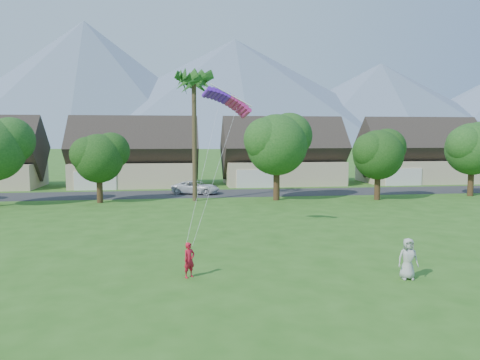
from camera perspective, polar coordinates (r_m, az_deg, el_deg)
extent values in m
plane|color=#2D6019|center=(18.43, 4.21, -14.89)|extent=(500.00, 500.00, 0.00)
cube|color=#2D2D30|center=(51.43, -3.50, -1.66)|extent=(90.00, 7.00, 0.01)
imported|color=red|center=(21.50, -6.21, -9.67)|extent=(0.70, 0.66, 1.60)
imported|color=#AEAFAA|center=(22.41, 19.79, -9.01)|extent=(0.96, 0.68, 1.85)
imported|color=silver|center=(51.26, -5.40, -0.90)|extent=(5.65, 3.95, 1.43)
cone|color=slate|center=(283.09, -18.29, 11.04)|extent=(190.00, 190.00, 70.00)
cone|color=slate|center=(280.01, -0.61, 10.56)|extent=(240.00, 240.00, 62.00)
cone|color=slate|center=(303.78, 16.70, 8.80)|extent=(200.00, 200.00, 50.00)
cube|color=beige|center=(60.35, -12.67, 0.71)|extent=(15.00, 8.00, 3.00)
cube|color=#382D28|center=(60.17, -12.74, 3.83)|extent=(15.75, 8.15, 8.15)
cube|color=silver|center=(56.92, -17.24, -0.09)|extent=(4.80, 0.12, 2.20)
cube|color=beige|center=(61.61, 5.22, 0.92)|extent=(15.00, 8.00, 3.00)
cube|color=#382D28|center=(61.44, 5.24, 3.97)|extent=(15.75, 8.15, 8.15)
cube|color=silver|center=(56.87, 1.98, 0.15)|extent=(4.80, 0.12, 2.20)
cube|color=beige|center=(68.35, 20.95, 1.03)|extent=(15.00, 8.00, 3.00)
cube|color=#382D28|center=(68.19, 21.05, 3.78)|extent=(15.75, 8.15, 8.15)
cube|color=silver|center=(62.85, 19.33, 0.35)|extent=(4.80, 0.12, 2.20)
cylinder|color=#47301C|center=(46.32, -16.72, -1.33)|extent=(0.56, 0.56, 2.18)
sphere|color=#214916|center=(46.06, -16.83, 2.54)|extent=(4.62, 4.62, 4.62)
cylinder|color=#47301C|center=(46.18, 4.47, -0.73)|extent=(0.62, 0.62, 2.82)
sphere|color=#214916|center=(45.92, 4.50, 4.30)|extent=(5.98, 5.98, 5.98)
cylinder|color=#47301C|center=(48.35, 16.39, -0.96)|extent=(0.58, 0.58, 2.30)
sphere|color=#214916|center=(48.10, 16.50, 2.96)|extent=(4.90, 4.90, 4.90)
cylinder|color=#47301C|center=(54.97, 26.30, -0.42)|extent=(0.60, 0.60, 2.56)
sphere|color=#214916|center=(54.74, 26.46, 3.41)|extent=(5.44, 5.44, 5.44)
cylinder|color=#4C3D26|center=(45.43, -5.58, 4.96)|extent=(0.44, 0.44, 12.00)
sphere|color=#286021|center=(45.81, -5.66, 12.87)|extent=(3.00, 3.00, 3.00)
cube|color=#631CD2|center=(29.80, -2.98, 9.79)|extent=(1.68, 1.23, 0.50)
cube|color=#C62575|center=(29.96, 0.01, 9.77)|extent=(1.68, 1.23, 0.50)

